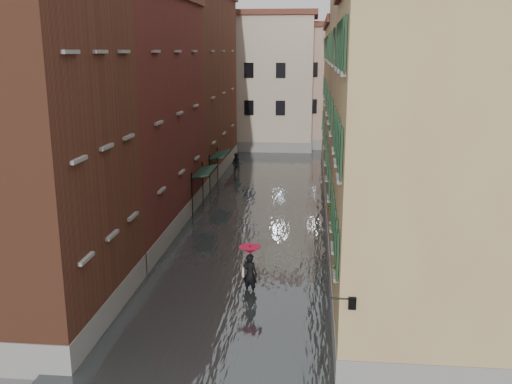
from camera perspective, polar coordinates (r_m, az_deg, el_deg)
The scene contains 16 objects.
ground at distance 23.26m, azimuth -2.63°, elevation -11.01°, with size 120.00×120.00×0.00m, color #565658.
floodwater at distance 35.35m, azimuth 0.42°, elevation -1.98°, with size 10.00×60.00×0.20m, color #454A4C.
building_left_near at distance 21.66m, azimuth -22.34°, elevation 4.11°, with size 6.00×8.00×13.00m, color brown.
building_left_mid at distance 31.72m, azimuth -13.05°, elevation 7.16°, with size 6.00×14.00×12.50m, color #56201B.
building_left_far at distance 46.06m, azimuth -7.10°, elevation 10.37°, with size 6.00×16.00×14.00m, color brown.
building_right_near at distance 19.66m, azimuth 16.91°, elevation 1.42°, with size 6.00×8.00×11.50m, color tan.
building_right_mid at distance 30.27m, azimuth 13.13°, elevation 7.32°, with size 6.00×14.00×13.00m, color tan.
building_right_far at distance 45.19m, azimuth 10.74°, elevation 8.58°, with size 6.00×16.00×11.50m, color tan.
building_end_cream at distance 59.26m, azimuth -0.21°, elevation 10.77°, with size 12.00×9.00×13.00m, color #B6A291.
building_end_pink at distance 61.03m, azimuth 8.56°, elevation 10.24°, with size 10.00×9.00×12.00m, color tan.
awning_near at distance 35.46m, azimuth -5.16°, elevation 1.97°, with size 1.09×3.39×2.80m.
awning_far at distance 41.12m, azimuth -3.63°, elevation 3.67°, with size 1.09×3.41×2.80m.
wall_lantern at distance 16.37m, azimuth 9.52°, elevation -10.82°, with size 0.71×0.22×0.35m.
window_planters at distance 21.37m, azimuth 8.10°, elevation -3.34°, with size 0.59×7.98×0.84m.
pedestrian_main at distance 23.57m, azimuth -0.61°, elevation -7.41°, with size 0.93×0.93×2.06m.
pedestrian_far at distance 45.73m, azimuth -1.91°, elevation 2.77°, with size 0.91×0.71×1.87m, color black.
Camera 1 is at (3.16, -20.84, 9.82)m, focal length 40.00 mm.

